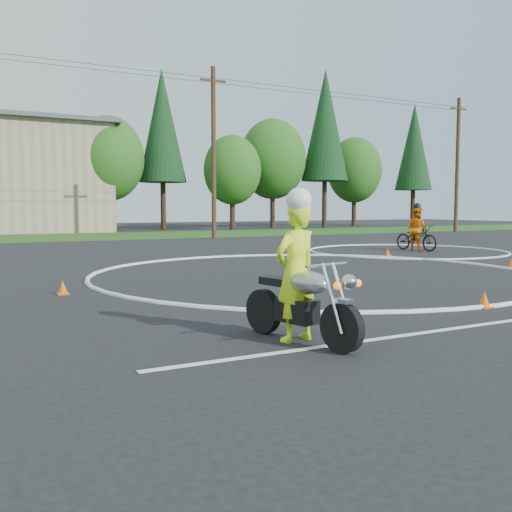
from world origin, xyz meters
name	(u,v)px	position (x,y,z in m)	size (l,w,h in m)	color
ground	(386,287)	(0.00, 0.00, 0.00)	(120.00, 120.00, 0.00)	black
grass_strip	(106,236)	(0.00, 27.00, 0.01)	(120.00, 10.00, 0.02)	#1E4714
course_markings	(347,265)	(2.17, 4.35, 0.01)	(19.05, 19.05, 0.12)	silver
primary_motorcycle	(302,303)	(-4.65, -3.67, 0.54)	(0.76, 2.11, 1.12)	black
rider_primary_grp	(296,268)	(-4.66, -3.53, 1.00)	(0.77, 0.59, 2.08)	#D3FF1A
rider_second_grp	(416,234)	(8.70, 8.13, 0.71)	(1.00, 2.18, 2.02)	black
traffic_cones	(445,264)	(4.28, 2.31, 0.14)	(23.57, 9.78, 0.30)	#DE530B
treeline	(253,153)	(14.78, 34.61, 6.62)	(38.20, 8.10, 14.52)	#382619
utility_poles	(214,150)	(5.00, 21.00, 5.20)	(41.60, 1.12, 10.00)	#473321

